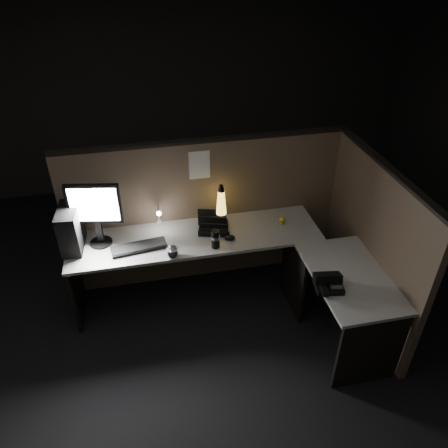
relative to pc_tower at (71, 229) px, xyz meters
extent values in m
plane|color=black|center=(1.22, -0.67, -0.92)|extent=(6.00, 6.00, 0.00)
plane|color=silver|center=(1.22, -0.67, 1.78)|extent=(6.00, 6.00, 0.00)
plane|color=#282623|center=(1.22, 2.33, 0.43)|extent=(6.00, 0.00, 6.00)
cube|color=brown|center=(1.22, 0.26, -0.17)|extent=(2.66, 0.06, 1.50)
cube|color=brown|center=(2.55, -0.57, -0.17)|extent=(0.06, 1.66, 1.50)
cube|color=#B6B4AC|center=(1.07, -0.07, -0.21)|extent=(2.30, 0.60, 0.03)
cube|color=#B6B4AC|center=(2.22, -0.87, -0.21)|extent=(0.60, 1.00, 0.03)
cube|color=black|center=(-0.06, -0.07, -0.57)|extent=(0.03, 0.55, 0.70)
cube|color=black|center=(2.22, -1.35, -0.57)|extent=(0.55, 0.03, 0.70)
cube|color=black|center=(1.94, -0.37, -0.57)|extent=(0.03, 0.55, 0.70)
cube|color=black|center=(0.00, 0.00, 0.00)|extent=(0.19, 0.38, 0.39)
cylinder|color=black|center=(0.23, 0.00, -0.18)|extent=(0.20, 0.20, 0.02)
cube|color=black|center=(0.23, 0.02, -0.07)|extent=(0.06, 0.05, 0.22)
cube|color=black|center=(0.23, 0.02, 0.21)|extent=(0.46, 0.12, 0.37)
cube|color=white|center=(0.23, 0.00, 0.21)|extent=(0.40, 0.08, 0.32)
cube|color=black|center=(0.55, -0.14, -0.18)|extent=(0.50, 0.22, 0.02)
ellipsoid|color=black|center=(1.36, -0.18, -0.17)|extent=(0.11, 0.09, 0.04)
cube|color=silver|center=(0.76, 0.20, -0.18)|extent=(0.04, 0.05, 0.03)
cylinder|color=silver|center=(0.76, 0.20, -0.08)|extent=(0.01, 0.01, 0.17)
cylinder|color=silver|center=(0.76, 0.14, 0.01)|extent=(0.01, 0.12, 0.01)
sphere|color=white|center=(0.76, 0.07, 0.00)|extent=(0.04, 0.04, 0.04)
cube|color=black|center=(1.25, -0.01, -0.17)|extent=(0.31, 0.29, 0.05)
cube|color=black|center=(1.25, -0.04, -0.13)|extent=(0.25, 0.09, 0.09)
cube|color=black|center=(1.25, 0.07, -0.08)|extent=(0.25, 0.09, 0.18)
cone|color=black|center=(1.34, 0.05, -0.12)|extent=(0.12, 0.12, 0.14)
cone|color=gold|center=(1.34, 0.05, 0.06)|extent=(0.10, 0.10, 0.23)
sphere|color=#8C4114|center=(1.34, 0.05, -0.01)|extent=(0.05, 0.05, 0.05)
sphere|color=#8C4114|center=(1.34, 0.05, 0.07)|extent=(0.03, 0.03, 0.03)
cone|color=black|center=(1.34, 0.05, 0.21)|extent=(0.06, 0.06, 0.06)
cylinder|color=black|center=(1.22, -0.27, -0.11)|extent=(0.08, 0.08, 0.17)
imported|color=silver|center=(0.83, -0.33, -0.15)|extent=(0.14, 0.14, 0.09)
sphere|color=gold|center=(1.90, -0.04, -0.14)|extent=(0.06, 0.06, 0.06)
cube|color=white|center=(1.17, 0.23, 0.37)|extent=(0.19, 0.00, 0.27)
cube|color=black|center=(1.98, -0.97, -0.17)|extent=(0.24, 0.21, 0.05)
cube|color=black|center=(1.98, -0.94, -0.12)|extent=(0.23, 0.16, 0.10)
cube|color=black|center=(1.92, -1.02, -0.14)|extent=(0.07, 0.16, 0.03)
cube|color=#3F3F42|center=(2.03, -1.00, -0.14)|extent=(0.10, 0.10, 0.00)
camera|label=1|loc=(0.65, -3.28, 2.16)|focal=35.00mm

